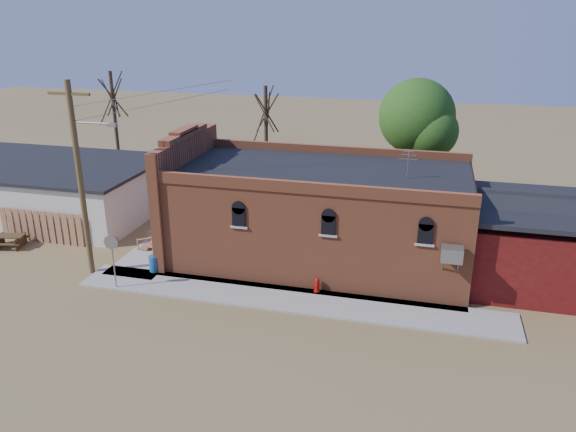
% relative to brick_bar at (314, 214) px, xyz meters
% --- Properties ---
extents(ground, '(120.00, 120.00, 0.00)m').
position_rel_brick_bar_xyz_m(ground, '(-1.64, -5.49, -2.34)').
color(ground, olive).
rests_on(ground, ground).
extents(sidewalk_south, '(19.00, 2.20, 0.08)m').
position_rel_brick_bar_xyz_m(sidewalk_south, '(-0.14, -4.59, -2.30)').
color(sidewalk_south, '#9E9991').
rests_on(sidewalk_south, ground).
extents(sidewalk_west, '(2.60, 10.00, 0.08)m').
position_rel_brick_bar_xyz_m(sidewalk_west, '(-7.94, 0.51, -2.30)').
color(sidewalk_west, '#9E9991').
rests_on(sidewalk_west, ground).
extents(brick_bar, '(16.40, 7.97, 6.30)m').
position_rel_brick_bar_xyz_m(brick_bar, '(0.00, 0.00, 0.00)').
color(brick_bar, '#B05A35').
rests_on(brick_bar, ground).
extents(red_shed, '(5.40, 6.40, 4.30)m').
position_rel_brick_bar_xyz_m(red_shed, '(9.86, 0.01, -0.07)').
color(red_shed, '#540E0E').
rests_on(red_shed, ground).
extents(wood_fence, '(5.20, 0.10, 1.80)m').
position_rel_brick_bar_xyz_m(wood_fence, '(-14.44, -1.69, -1.44)').
color(wood_fence, '#AB6B4D').
rests_on(wood_fence, ground).
extents(utility_pole, '(3.12, 0.26, 9.00)m').
position_rel_brick_bar_xyz_m(utility_pole, '(-9.79, -4.29, 2.43)').
color(utility_pole, brown).
rests_on(utility_pole, ground).
extents(tree_bare_near, '(2.80, 2.80, 7.65)m').
position_rel_brick_bar_xyz_m(tree_bare_near, '(-4.64, 7.51, 3.62)').
color(tree_bare_near, '#493829').
rests_on(tree_bare_near, ground).
extents(tree_bare_far, '(2.80, 2.80, 8.16)m').
position_rel_brick_bar_xyz_m(tree_bare_far, '(-15.64, 8.51, 4.02)').
color(tree_bare_far, '#493829').
rests_on(tree_bare_far, ground).
extents(tree_leafy, '(4.40, 4.40, 8.15)m').
position_rel_brick_bar_xyz_m(tree_leafy, '(4.36, 8.01, 3.59)').
color(tree_leafy, '#493829').
rests_on(tree_leafy, ground).
extents(fire_hydrant, '(0.38, 0.37, 0.65)m').
position_rel_brick_bar_xyz_m(fire_hydrant, '(0.95, -3.70, -1.94)').
color(fire_hydrant, '#AF0B0A').
rests_on(fire_hydrant, sidewalk_south).
extents(stop_sign, '(0.68, 0.17, 2.51)m').
position_rel_brick_bar_xyz_m(stop_sign, '(-7.85, -5.49, -0.33)').
color(stop_sign, gray).
rests_on(stop_sign, sidewalk_south).
extents(trash_barrel, '(0.65, 0.65, 0.77)m').
position_rel_brick_bar_xyz_m(trash_barrel, '(-6.94, -3.55, -1.88)').
color(trash_barrel, '#1C5A8E').
rests_on(trash_barrel, sidewalk_west).
extents(picnic_table, '(1.83, 1.54, 0.66)m').
position_rel_brick_bar_xyz_m(picnic_table, '(-15.78, -2.66, -1.91)').
color(picnic_table, '#4B341E').
rests_on(picnic_table, ground).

